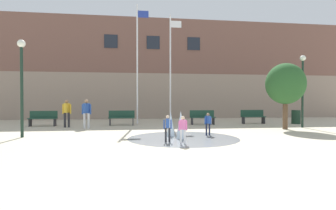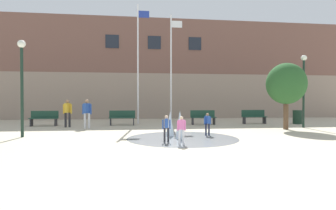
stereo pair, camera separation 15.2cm
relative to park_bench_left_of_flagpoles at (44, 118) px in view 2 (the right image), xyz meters
name	(u,v)px [view 2 (the right image)]	position (x,y,z in m)	size (l,w,h in m)	color
ground_plane	(203,165)	(7.05, -10.57, -0.48)	(100.00, 100.00, 0.00)	#BCB299
library_building	(152,72)	(7.05, 8.64, 3.80)	(36.00, 6.05, 8.57)	gray
splash_fountain	(178,129)	(7.20, -5.93, -0.12)	(4.48, 4.48, 1.13)	gray
park_bench_left_of_flagpoles	(44,118)	(0.00, 0.00, 0.00)	(1.60, 0.44, 0.91)	#28282D
park_bench_under_left_flagpole	(122,117)	(4.65, -0.04, 0.00)	(1.60, 0.44, 0.91)	#28282D
park_bench_near_trashcan	(203,117)	(9.77, -0.22, 0.00)	(1.60, 0.44, 0.91)	#28282D
park_bench_far_right	(254,116)	(13.26, -0.05, 0.00)	(1.60, 0.44, 0.91)	#28282D
teen_by_trashcan	(68,111)	(1.61, -0.97, 0.45)	(0.50, 0.39, 1.59)	#28282D
child_with_pink_shirt	(207,122)	(8.61, -5.42, 0.10)	(0.31, 0.24, 0.99)	#1E233D
child_in_fountain	(166,126)	(6.62, -6.99, 0.10)	(0.31, 0.23, 0.99)	#28282D
adult_near_bench	(87,111)	(2.83, -1.77, 0.45)	(0.50, 0.39, 1.59)	silver
child_running	(181,128)	(7.07, -7.60, 0.10)	(0.31, 0.22, 0.99)	silver
flagpole_left	(138,61)	(5.67, 0.91, 3.70)	(0.80, 0.10, 7.87)	silver
flagpole_right	(171,66)	(7.88, 0.91, 3.41)	(0.80, 0.10, 7.29)	silver
lamp_post_left_lane	(22,74)	(0.80, -5.00, 2.14)	(0.32, 0.32, 4.03)	#192D23
lamp_post_right_lane	(304,81)	(14.90, -2.82, 2.18)	(0.32, 0.32, 4.10)	#192D23
trash_can	(297,117)	(16.01, -0.56, -0.03)	(0.56, 0.56, 0.90)	#193323
street_tree_near_building	(286,84)	(13.41, -3.52, 1.93)	(2.05, 2.05, 3.52)	brown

